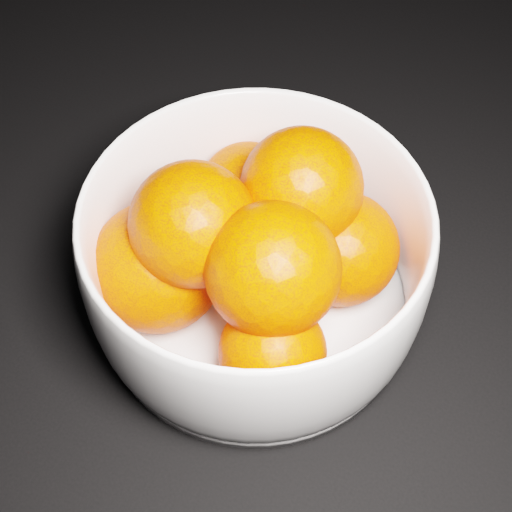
% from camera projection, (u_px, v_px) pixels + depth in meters
% --- Properties ---
extents(ground, '(3.00, 3.00, 0.00)m').
position_uv_depth(ground, '(5.00, 177.00, 0.61)').
color(ground, black).
rests_on(ground, ground).
extents(bowl, '(0.23, 0.23, 0.11)m').
position_uv_depth(bowl, '(256.00, 261.00, 0.49)').
color(bowl, white).
rests_on(bowl, ground).
extents(orange_pile, '(0.19, 0.19, 0.13)m').
position_uv_depth(orange_pile, '(248.00, 245.00, 0.47)').
color(orange_pile, '#E63C00').
rests_on(orange_pile, bowl).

